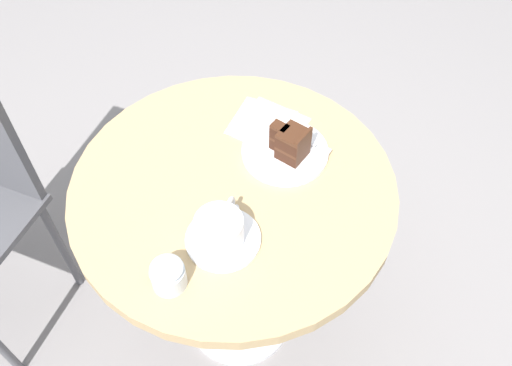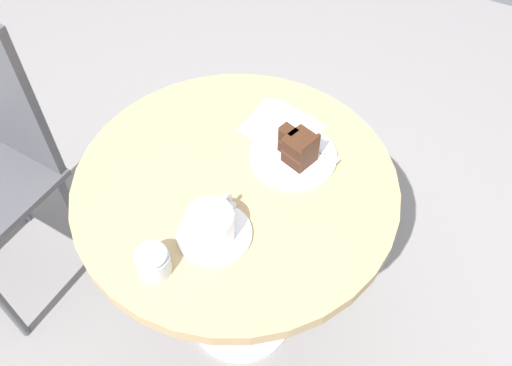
{
  "view_description": "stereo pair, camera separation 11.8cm",
  "coord_description": "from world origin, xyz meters",
  "px_view_note": "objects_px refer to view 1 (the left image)",
  "views": [
    {
      "loc": [
        -0.7,
        -0.3,
        1.67
      ],
      "look_at": [
        -0.01,
        -0.06,
        0.74
      ],
      "focal_mm": 38.0,
      "sensor_mm": 36.0,
      "label": 1
    },
    {
      "loc": [
        -0.66,
        -0.41,
        1.67
      ],
      "look_at": [
        -0.01,
        -0.06,
        0.74
      ],
      "focal_mm": 38.0,
      "sensor_mm": 36.0,
      "label": 2
    }
  ],
  "objects_px": {
    "coffee_cup": "(220,229)",
    "teaspoon": "(223,214)",
    "saucer": "(223,239)",
    "cake_plate": "(285,152)",
    "fork": "(309,143)",
    "cake_slice": "(291,143)",
    "napkin": "(266,125)",
    "sugar_pot": "(168,275)"
  },
  "relations": [
    {
      "from": "coffee_cup",
      "to": "sugar_pot",
      "type": "distance_m",
      "value": 0.14
    },
    {
      "from": "teaspoon",
      "to": "fork",
      "type": "height_order",
      "value": "fork"
    },
    {
      "from": "teaspoon",
      "to": "coffee_cup",
      "type": "bearing_deg",
      "value": -118.83
    },
    {
      "from": "cake_slice",
      "to": "sugar_pot",
      "type": "xyz_separation_m",
      "value": [
        -0.39,
        0.13,
        -0.02
      ]
    },
    {
      "from": "coffee_cup",
      "to": "sugar_pot",
      "type": "bearing_deg",
      "value": 154.37
    },
    {
      "from": "coffee_cup",
      "to": "teaspoon",
      "type": "relative_size",
      "value": 1.59
    },
    {
      "from": "coffee_cup",
      "to": "fork",
      "type": "relative_size",
      "value": 0.9
    },
    {
      "from": "cake_plate",
      "to": "sugar_pot",
      "type": "distance_m",
      "value": 0.42
    },
    {
      "from": "saucer",
      "to": "cake_slice",
      "type": "distance_m",
      "value": 0.28
    },
    {
      "from": "cake_plate",
      "to": "sugar_pot",
      "type": "height_order",
      "value": "sugar_pot"
    },
    {
      "from": "cake_slice",
      "to": "sugar_pot",
      "type": "relative_size",
      "value": 1.4
    },
    {
      "from": "sugar_pot",
      "to": "napkin",
      "type": "bearing_deg",
      "value": -5.22
    },
    {
      "from": "saucer",
      "to": "fork",
      "type": "relative_size",
      "value": 1.06
    },
    {
      "from": "teaspoon",
      "to": "napkin",
      "type": "distance_m",
      "value": 0.29
    },
    {
      "from": "fork",
      "to": "cake_plate",
      "type": "bearing_deg",
      "value": -128.11
    },
    {
      "from": "teaspoon",
      "to": "fork",
      "type": "distance_m",
      "value": 0.28
    },
    {
      "from": "coffee_cup",
      "to": "cake_plate",
      "type": "relative_size",
      "value": 0.66
    },
    {
      "from": "teaspoon",
      "to": "cake_plate",
      "type": "height_order",
      "value": "teaspoon"
    },
    {
      "from": "saucer",
      "to": "teaspoon",
      "type": "height_order",
      "value": "teaspoon"
    },
    {
      "from": "coffee_cup",
      "to": "saucer",
      "type": "bearing_deg",
      "value": -49.15
    },
    {
      "from": "sugar_pot",
      "to": "saucer",
      "type": "bearing_deg",
      "value": -26.55
    },
    {
      "from": "coffee_cup",
      "to": "sugar_pot",
      "type": "height_order",
      "value": "coffee_cup"
    },
    {
      "from": "fork",
      "to": "sugar_pot",
      "type": "xyz_separation_m",
      "value": [
        -0.44,
        0.16,
        0.02
      ]
    },
    {
      "from": "saucer",
      "to": "cake_slice",
      "type": "bearing_deg",
      "value": -13.93
    },
    {
      "from": "teaspoon",
      "to": "sugar_pot",
      "type": "distance_m",
      "value": 0.19
    },
    {
      "from": "coffee_cup",
      "to": "fork",
      "type": "bearing_deg",
      "value": -18.02
    },
    {
      "from": "saucer",
      "to": "teaspoon",
      "type": "distance_m",
      "value": 0.06
    },
    {
      "from": "fork",
      "to": "sugar_pot",
      "type": "relative_size",
      "value": 2.17
    },
    {
      "from": "coffee_cup",
      "to": "fork",
      "type": "xyz_separation_m",
      "value": [
        0.32,
        -0.1,
        -0.03
      ]
    },
    {
      "from": "cake_plate",
      "to": "fork",
      "type": "relative_size",
      "value": 1.37
    },
    {
      "from": "coffee_cup",
      "to": "cake_plate",
      "type": "distance_m",
      "value": 0.29
    },
    {
      "from": "saucer",
      "to": "cake_plate",
      "type": "xyz_separation_m",
      "value": [
        0.28,
        -0.05,
        0.0
      ]
    },
    {
      "from": "fork",
      "to": "napkin",
      "type": "xyz_separation_m",
      "value": [
        0.04,
        0.12,
        -0.01
      ]
    },
    {
      "from": "cake_plate",
      "to": "saucer",
      "type": "bearing_deg",
      "value": 169.48
    },
    {
      "from": "saucer",
      "to": "cake_slice",
      "type": "height_order",
      "value": "cake_slice"
    },
    {
      "from": "cake_slice",
      "to": "napkin",
      "type": "bearing_deg",
      "value": 46.26
    },
    {
      "from": "saucer",
      "to": "sugar_pot",
      "type": "bearing_deg",
      "value": 153.45
    },
    {
      "from": "teaspoon",
      "to": "saucer",
      "type": "bearing_deg",
      "value": -113.89
    },
    {
      "from": "napkin",
      "to": "cake_plate",
      "type": "bearing_deg",
      "value": -136.21
    },
    {
      "from": "napkin",
      "to": "sugar_pot",
      "type": "bearing_deg",
      "value": 174.78
    },
    {
      "from": "napkin",
      "to": "teaspoon",
      "type": "bearing_deg",
      "value": 179.6
    },
    {
      "from": "teaspoon",
      "to": "cake_slice",
      "type": "distance_m",
      "value": 0.23
    }
  ]
}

